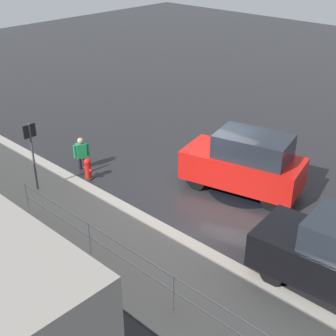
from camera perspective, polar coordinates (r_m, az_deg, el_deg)
ground_plane at (r=16.06m, az=4.46°, el=-2.20°), size 60.00×60.00×0.00m
kerb_strip at (r=13.53m, az=-6.97°, el=-8.59°), size 24.00×3.20×0.04m
moving_hatchback at (r=15.51m, az=9.38°, el=0.64°), size 4.18×2.54×2.06m
fire_hydrant at (r=16.50m, az=-9.74°, el=-0.11°), size 0.42×0.31×0.80m
pedestrian at (r=17.14m, az=-10.51°, el=1.98°), size 0.37×0.53×1.22m
metal_railing at (r=11.67m, az=-4.88°, el=-10.76°), size 9.17×0.04×1.05m
sign_post at (r=15.69m, az=-16.26°, el=2.42°), size 0.07×0.44×2.40m
puddle_patch at (r=16.05m, az=9.36°, el=-2.54°), size 2.49×2.49×0.01m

